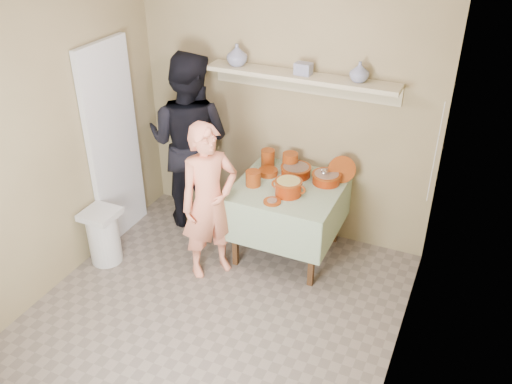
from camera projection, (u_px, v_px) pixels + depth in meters
The scene contains 22 objects.
ground at pixel (203, 328), 4.50m from camera, with size 3.50×3.50×0.00m, color #72655A.
tile_panel at pixel (114, 144), 5.27m from camera, with size 0.06×0.70×2.00m, color silver.
plate_stack_a at pixel (268, 158), 5.33m from camera, with size 0.14×0.14×0.18m, color maroon.
plate_stack_b at pixel (290, 162), 5.26m from camera, with size 0.15×0.15×0.18m, color maroon.
bowl_stack at pixel (253, 178), 5.02m from camera, with size 0.14×0.14×0.14m, color maroon.
empty_bowl at pixel (268, 172), 5.22m from camera, with size 0.19×0.19×0.05m, color maroon.
propped_lid at pixel (342, 169), 5.07m from camera, with size 0.26×0.26×0.02m, color maroon.
vase_right at pixel (359, 72), 4.63m from camera, with size 0.17×0.17×0.17m, color navy.
vase_left at pixel (237, 55), 5.02m from camera, with size 0.19×0.19×0.20m, color navy.
ceramic_box at pixel (303, 69), 4.82m from camera, with size 0.15×0.11×0.11m, color navy.
person_cook at pixel (209, 202), 4.81m from camera, with size 0.55×0.36×1.50m, color #F68B6A.
person_helper at pixel (189, 142), 5.49m from camera, with size 0.90×0.70×1.86m, color black.
room_shell at pixel (191, 154), 3.69m from camera, with size 3.04×3.54×2.62m.
serving_table at pixel (289, 197), 5.10m from camera, with size 0.97×0.97×0.76m.
cazuela_meat_a at pixel (296, 170), 5.19m from camera, with size 0.30×0.30×0.10m.
cazuela_meat_b at pixel (326, 177), 5.06m from camera, with size 0.28×0.28×0.10m.
ladle at pixel (324, 173), 5.03m from camera, with size 0.08×0.26×0.19m.
cazuela_rice at pixel (288, 186), 4.86m from camera, with size 0.33×0.25×0.14m.
front_plate at pixel (272, 201), 4.78m from camera, with size 0.16×0.16×0.03m.
wall_shelf at pixel (302, 78), 4.90m from camera, with size 1.80×0.25×0.21m.
trash_bin at pixel (104, 236), 5.17m from camera, with size 0.32×0.32×0.56m.
electrical_cord at pixel (435, 153), 4.53m from camera, with size 0.01×0.05×0.90m.
Camera 1 is at (1.76, -2.85, 3.25)m, focal length 38.00 mm.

